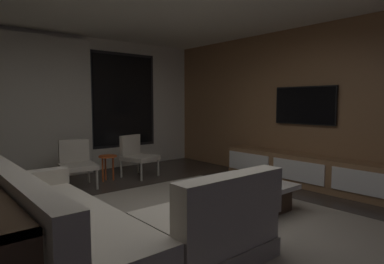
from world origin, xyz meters
The scene contains 12 objects.
floor centered at (0.00, 0.00, 0.00)m, with size 9.20×9.20×0.00m, color #332B26.
back_wall_with_window centered at (-0.06, 3.62, 1.34)m, with size 6.60×0.30×2.70m.
media_wall centered at (3.06, 0.00, 1.35)m, with size 0.12×7.80×2.70m.
area_rug centered at (0.35, -0.10, 0.01)m, with size 3.20×3.80×0.01m, color gray.
sectional_couch centered at (-0.98, -0.12, 0.29)m, with size 1.98×2.50×0.82m.
coffee_table centered at (0.98, 0.00, 0.19)m, with size 1.16×1.16×0.36m.
book_stack_on_coffee_table centered at (1.00, 0.09, 0.38)m, with size 0.27×0.18×0.05m.
accent_chair_near_window centered at (1.00, 2.57, 0.43)m, with size 0.68×0.69×0.78m.
accent_chair_by_curtain centered at (-0.18, 2.51, 0.43)m, with size 0.61×0.63×0.78m.
side_stool centered at (0.40, 2.56, 0.37)m, with size 0.32×0.32×0.46m.
media_console centered at (2.77, 0.05, 0.25)m, with size 0.46×3.10×0.52m.
mounted_tv centered at (2.95, 0.25, 1.35)m, with size 0.05×1.13×0.65m.
Camera 1 is at (-2.17, -2.83, 1.40)m, focal length 30.75 mm.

